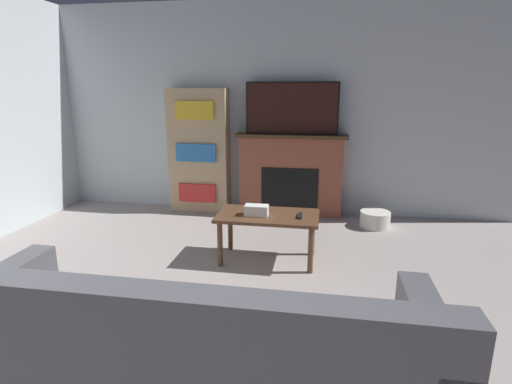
{
  "coord_description": "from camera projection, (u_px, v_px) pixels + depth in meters",
  "views": [
    {
      "loc": [
        0.8,
        -1.09,
        1.65
      ],
      "look_at": [
        0.19,
        2.48,
        0.69
      ],
      "focal_mm": 28.0,
      "sensor_mm": 36.0,
      "label": 1
    }
  ],
  "objects": [
    {
      "name": "coffee_table",
      "position": [
        268.0,
        221.0,
        3.82
      ],
      "size": [
        0.96,
        0.54,
        0.47
      ],
      "color": "brown",
      "rests_on": "ground_plane"
    },
    {
      "name": "fireplace",
      "position": [
        290.0,
        175.0,
        5.22
      ],
      "size": [
        1.43,
        0.28,
        1.06
      ],
      "color": "brown",
      "rests_on": "ground_plane"
    },
    {
      "name": "remote_control",
      "position": [
        300.0,
        216.0,
        3.72
      ],
      "size": [
        0.04,
        0.15,
        0.02
      ],
      "color": "black",
      "rests_on": "coffee_table"
    },
    {
      "name": "storage_basket",
      "position": [
        375.0,
        219.0,
        4.82
      ],
      "size": [
        0.36,
        0.36,
        0.19
      ],
      "color": "silver",
      "rests_on": "ground_plane"
    },
    {
      "name": "tv",
      "position": [
        292.0,
        108.0,
        4.98
      ],
      "size": [
        1.16,
        0.03,
        0.65
      ],
      "color": "black",
      "rests_on": "fireplace"
    },
    {
      "name": "tissue_box",
      "position": [
        256.0,
        210.0,
        3.75
      ],
      "size": [
        0.22,
        0.12,
        0.1
      ],
      "color": "white",
      "rests_on": "coffee_table"
    },
    {
      "name": "couch",
      "position": [
        189.0,
        363.0,
        2.03
      ],
      "size": [
        2.43,
        0.86,
        0.86
      ],
      "color": "#4C4C51",
      "rests_on": "ground_plane"
    },
    {
      "name": "wall_back",
      "position": [
        264.0,
        110.0,
        5.21
      ],
      "size": [
        6.51,
        0.06,
        2.7
      ],
      "color": "silver",
      "rests_on": "ground_plane"
    },
    {
      "name": "bookshelf",
      "position": [
        199.0,
        151.0,
        5.33
      ],
      "size": [
        0.79,
        0.29,
        1.63
      ],
      "color": "tan",
      "rests_on": "ground_plane"
    }
  ]
}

